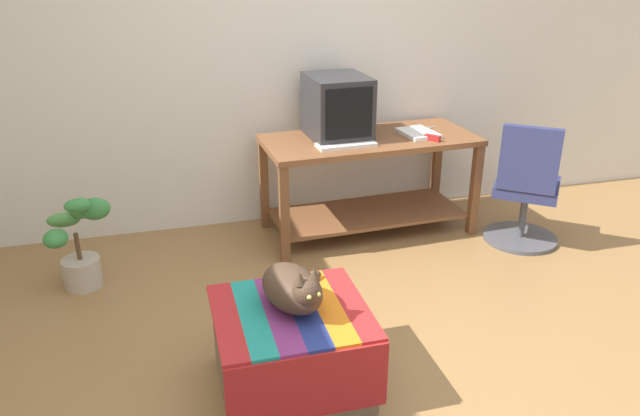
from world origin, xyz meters
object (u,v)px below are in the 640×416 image
object	(u,v)px
book	(418,133)
cat	(294,288)
tv_monitor	(337,108)
ottoman_with_blanket	(292,349)
potted_plant	(79,245)
desk	(369,167)
stapler	(433,138)
office_chair	(526,193)
keyboard	(346,145)

from	to	relation	value
book	cat	world-z (taller)	book
tv_monitor	ottoman_with_blanket	size ratio (longest dim) A/B	0.70
cat	potted_plant	xyz separation A→B (m)	(-1.06, 1.24, -0.24)
desk	tv_monitor	bearing A→B (deg)	160.53
desk	potted_plant	bearing A→B (deg)	-173.62
book	tv_monitor	bearing A→B (deg)	162.95
book	stapler	world-z (taller)	stapler
office_chair	cat	bearing A→B (deg)	67.23
desk	cat	distance (m)	1.80
ottoman_with_blanket	stapler	distance (m)	1.99
office_chair	stapler	size ratio (longest dim) A/B	8.09
keyboard	office_chair	world-z (taller)	office_chair
desk	ottoman_with_blanket	xyz separation A→B (m)	(-0.93, -1.58, -0.28)
book	potted_plant	world-z (taller)	book
ottoman_with_blanket	book	bearing A→B (deg)	50.24
ottoman_with_blanket	potted_plant	distance (m)	1.64
tv_monitor	book	distance (m)	0.61
tv_monitor	potted_plant	world-z (taller)	tv_monitor
stapler	desk	bearing A→B (deg)	115.20
tv_monitor	stapler	bearing A→B (deg)	-25.36
ottoman_with_blanket	cat	size ratio (longest dim) A/B	1.55
tv_monitor	potted_plant	bearing A→B (deg)	-170.38
tv_monitor	office_chair	distance (m)	1.43
ottoman_with_blanket	potted_plant	size ratio (longest dim) A/B	1.14
cat	office_chair	xyz separation A→B (m)	(1.89, 1.05, -0.14)
cat	keyboard	bearing A→B (deg)	48.22
potted_plant	stapler	xyz separation A→B (m)	(2.36, 0.13, 0.45)
stapler	book	bearing A→B (deg)	65.77
keyboard	desk	bearing A→B (deg)	31.59
ottoman_with_blanket	potted_plant	bearing A→B (deg)	129.47
office_chair	stapler	world-z (taller)	office_chair
tv_monitor	book	size ratio (longest dim) A/B	1.69
tv_monitor	cat	bearing A→B (deg)	-115.75
potted_plant	office_chair	size ratio (longest dim) A/B	0.70
desk	stapler	world-z (taller)	stapler
office_chair	stapler	bearing A→B (deg)	9.96
cat	desk	bearing A→B (deg)	43.99
desk	cat	size ratio (longest dim) A/B	3.38
keyboard	stapler	distance (m)	0.62
book	ottoman_with_blanket	world-z (taller)	book
book	office_chair	bearing A→B (deg)	-43.91
cat	potted_plant	size ratio (longest dim) A/B	0.73
keyboard	ottoman_with_blanket	xyz separation A→B (m)	(-0.71, -1.42, -0.52)
desk	tv_monitor	distance (m)	0.49
tv_monitor	ottoman_with_blanket	distance (m)	1.93
office_chair	desk	bearing A→B (deg)	10.86
ottoman_with_blanket	potted_plant	world-z (taller)	potted_plant
cat	office_chair	world-z (taller)	office_chair
ottoman_with_blanket	potted_plant	xyz separation A→B (m)	(-1.04, 1.26, 0.07)
tv_monitor	stapler	distance (m)	0.69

